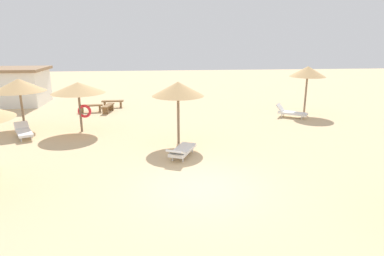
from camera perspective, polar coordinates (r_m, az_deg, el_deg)
The scene contains 12 objects.
ground_plane at distance 10.98m, azimuth 1.55°, elevation -10.23°, with size 80.00×80.00×0.00m, color #D1B284.
parasol_0 at distance 19.60m, azimuth -27.81°, elevation 6.57°, with size 2.65×2.65×2.68m.
parasol_2 at distance 14.75m, azimuth -2.44°, elevation 6.75°, with size 2.34×2.34×2.86m.
parasol_4 at distance 22.03m, azimuth 19.43°, elevation 9.19°, with size 2.24×2.24×3.03m.
parasol_6 at distance 17.73m, azimuth -19.13°, elevation 6.53°, with size 2.68×2.68×2.58m.
lounger_0 at distance 18.18m, azimuth -27.17°, elevation -0.47°, with size 1.46×1.99×0.61m.
lounger_2 at distance 13.44m, azimuth -1.81°, elevation -3.90°, with size 1.36×2.01×0.61m.
lounger_4 at distance 21.10m, azimuth 16.70°, elevation 2.64°, with size 1.88×1.60×0.79m.
bench_0 at distance 22.33m, azimuth -14.35°, elevation 3.54°, with size 0.66×1.55×0.49m.
bench_1 at distance 22.65m, azimuth -17.10°, elevation 3.51°, with size 1.54×0.61×0.49m.
bench_2 at distance 23.82m, azimuth -13.58°, elevation 4.32°, with size 1.51×0.45×0.49m.
beach_cabana at distance 27.12m, azimuth -27.70°, elevation 6.46°, with size 3.79×3.71×2.67m.
Camera 1 is at (-1.26, -9.82, 4.75)m, focal length 30.77 mm.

